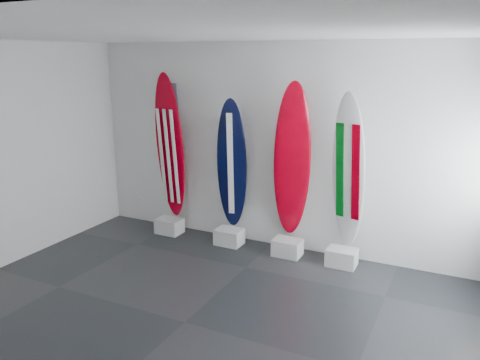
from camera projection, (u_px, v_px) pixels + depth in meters
The scene contains 12 objects.
floor at pixel (185, 322), 5.17m from camera, with size 6.00×6.00×0.00m, color black.
ceiling at pixel (175, 33), 4.41m from camera, with size 6.00×6.00×0.00m, color white.
wall_back at pixel (275, 147), 6.96m from camera, with size 6.00×6.00×0.00m, color silver.
display_block_usa at pixel (169, 226), 7.75m from camera, with size 0.40×0.30×0.24m, color silver.
surfboard_usa at pixel (170, 147), 7.52m from camera, with size 0.53×0.08×2.33m, color #990010.
display_block_navy at pixel (229, 237), 7.28m from camera, with size 0.40×0.30×0.24m, color silver.
surfboard_navy at pixel (232, 165), 7.09m from camera, with size 0.45×0.08×1.99m, color black.
display_block_swiss at pixel (287, 247), 6.88m from camera, with size 0.40×0.30×0.24m, color silver.
surfboard_swiss at pixel (292, 162), 6.65m from camera, with size 0.51×0.08×2.27m, color #990010.
display_block_italy at pixel (342, 257), 6.54m from camera, with size 0.40×0.30×0.24m, color silver.
surfboard_italy at pixel (348, 172), 6.33m from camera, with size 0.48×0.08×2.14m, color silver.
wall_outlet at pixel (142, 201), 8.28m from camera, with size 0.09×0.02×0.13m, color silver.
Camera 1 is at (2.57, -3.88, 2.80)m, focal length 35.77 mm.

